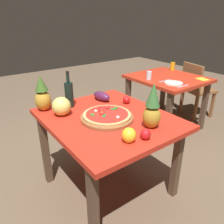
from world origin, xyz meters
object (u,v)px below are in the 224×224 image
at_px(fork_utensil, 165,81).
at_px(pineapple_right, 42,95).
at_px(bell_pepper, 129,135).
at_px(wine_bottle, 69,94).
at_px(pizza_board, 107,118).
at_px(pizza, 107,115).
at_px(dining_chair, 196,87).
at_px(eggplant, 102,96).
at_px(drinking_glass_water, 149,75).
at_px(knife_utensil, 183,86).
at_px(tomato_at_corner, 126,100).
at_px(display_table, 108,127).
at_px(pineapple_left, 152,108).
at_px(background_table, 167,85).
at_px(dinner_plate, 174,83).
at_px(drinking_glass_juice, 173,66).
at_px(tomato_beside_pepper, 146,134).
at_px(napkin_folded, 203,79).
at_px(melon, 61,106).

bearing_deg(fork_utensil, pineapple_right, -87.20).
bearing_deg(bell_pepper, wine_bottle, -177.22).
relative_size(pizza_board, pizza, 1.11).
distance_m(dining_chair, eggplant, 1.91).
relative_size(drinking_glass_water, knife_utensil, 0.58).
height_order(pizza, tomato_at_corner, pizza).
bearing_deg(display_table, tomato_at_corner, 114.21).
height_order(dining_chair, pineapple_right, pineapple_right).
bearing_deg(pineapple_left, bell_pepper, -77.61).
height_order(background_table, eggplant, eggplant).
distance_m(pineapple_right, dinner_plate, 1.58).
xyz_separation_m(pizza_board, pineapple_left, (0.31, 0.19, 0.14)).
height_order(background_table, fork_utensil, fork_utensil).
bearing_deg(eggplant, pineapple_left, -1.07).
bearing_deg(bell_pepper, display_table, 164.17).
bearing_deg(display_table, pizza_board, -45.74).
xyz_separation_m(dining_chair, pizza_board, (0.56, -2.07, 0.27)).
height_order(wine_bottle, drinking_glass_juice, wine_bottle).
bearing_deg(eggplant, drinking_glass_juice, 105.45).
relative_size(pizza, bell_pepper, 3.63).
distance_m(tomato_beside_pepper, knife_utensil, 1.33).
distance_m(knife_utensil, napkin_folded, 0.46).
bearing_deg(pineapple_left, display_table, -155.29).
distance_m(background_table, fork_utensil, 0.25).
xyz_separation_m(bell_pepper, napkin_folded, (-0.60, 1.76, -0.05)).
bearing_deg(wine_bottle, fork_utensil, 92.16).
xyz_separation_m(eggplant, fork_utensil, (-0.10, 1.02, -0.04)).
height_order(pineapple_left, dinner_plate, pineapple_left).
distance_m(wine_bottle, tomato_beside_pepper, 0.85).
bearing_deg(eggplant, background_table, 99.83).
height_order(tomato_at_corner, knife_utensil, tomato_at_corner).
height_order(wine_bottle, melon, wine_bottle).
bearing_deg(dining_chair, napkin_folded, 143.54).
height_order(pizza, wine_bottle, wine_bottle).
relative_size(bell_pepper, napkin_folded, 0.76).
bearing_deg(background_table, pineapple_right, -86.65).
bearing_deg(drinking_glass_juice, knife_utensil, -41.61).
distance_m(dining_chair, drinking_glass_water, 1.01).
distance_m(background_table, drinking_glass_juice, 0.45).
relative_size(pineapple_left, bell_pepper, 3.26).
bearing_deg(knife_utensil, tomato_beside_pepper, -60.16).
xyz_separation_m(tomato_beside_pepper, napkin_folded, (-0.64, 1.65, -0.03)).
height_order(dinner_plate, napkin_folded, dinner_plate).
bearing_deg(tomato_at_corner, wine_bottle, -118.01).
bearing_deg(tomato_beside_pepper, background_table, 125.71).
bearing_deg(drinking_glass_water, knife_utensil, 12.58).
height_order(background_table, wine_bottle, wine_bottle).
height_order(background_table, pineapple_right, pineapple_right).
bearing_deg(pineapple_left, drinking_glass_water, 135.81).
bearing_deg(napkin_folded, pineapple_left, -70.03).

